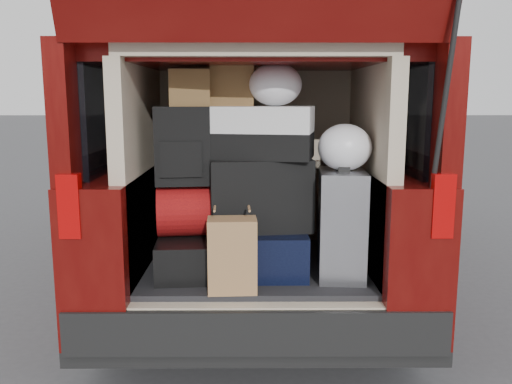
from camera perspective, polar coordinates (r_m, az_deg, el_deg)
ground at (r=3.17m, az=0.01°, el=-18.58°), size 80.00×80.00×0.00m
minivan at (r=4.67m, az=-0.11°, el=2.61°), size 1.90×5.35×2.77m
load_floor at (r=3.30m, az=-0.02°, el=-12.09°), size 1.24×1.05×0.55m
black_hardshell at (r=3.05m, az=-6.76°, el=-6.55°), size 0.40×0.53×0.20m
navy_hardshell at (r=3.07m, az=0.91°, el=-5.95°), size 0.46×0.56×0.24m
silver_roller at (r=2.96m, az=8.98°, el=-3.31°), size 0.27×0.40×0.58m
kraft_bag at (r=2.72m, az=-2.51°, el=-6.66°), size 0.25×0.17×0.37m
red_duffel at (r=3.03m, az=-6.10°, el=-1.80°), size 0.49×0.35×0.29m
black_soft_case at (r=2.98m, az=0.39°, el=-0.17°), size 0.58×0.39×0.39m
backpack at (r=2.94m, az=-7.75°, el=4.84°), size 0.31×0.21×0.42m
twotone_duffel at (r=2.96m, az=-0.12°, el=6.32°), size 0.67×0.43×0.28m
grocery_sack_lower at (r=2.96m, az=-7.04°, el=10.82°), size 0.23×0.20×0.19m
grocery_sack_upper at (r=3.05m, az=-2.60°, el=11.24°), size 0.25×0.21×0.23m
plastic_bag_center at (r=2.98m, az=2.04°, el=11.24°), size 0.33×0.31×0.23m
plastic_bag_right at (r=2.89m, az=9.33°, el=4.66°), size 0.31×0.29×0.25m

